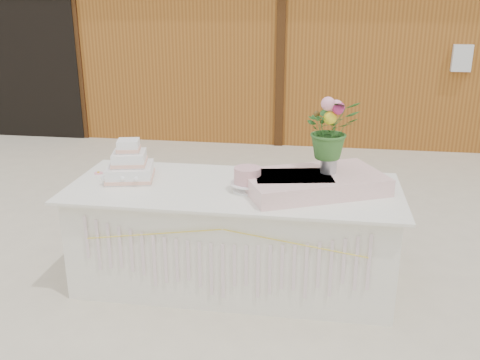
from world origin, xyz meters
TOP-DOWN VIEW (x-y plane):
  - ground at (0.00, 0.00)m, footprint 80.00×80.00m
  - barn at (-0.01, 5.99)m, footprint 12.60×4.60m
  - cake_table at (0.00, -0.00)m, footprint 2.40×1.00m
  - wedding_cake at (-0.80, 0.05)m, footprint 0.41×0.41m
  - pink_cake_stand at (0.11, -0.07)m, footprint 0.24×0.24m
  - satin_runner at (0.57, 0.01)m, footprint 1.11×0.91m
  - flower_vase at (0.67, 0.07)m, footprint 0.12×0.12m
  - bouquet at (0.67, 0.07)m, footprint 0.46×0.43m
  - loose_flowers at (-1.03, 0.09)m, footprint 0.23×0.34m

SIDE VIEW (x-z plane):
  - ground at x=0.00m, z-range 0.00..0.00m
  - cake_table at x=0.00m, z-range 0.00..0.77m
  - loose_flowers at x=-1.03m, z-range 0.77..0.79m
  - satin_runner at x=0.57m, z-range 0.77..0.89m
  - pink_cake_stand at x=0.11m, z-range 0.78..0.95m
  - wedding_cake at x=-0.80m, z-range 0.72..1.03m
  - flower_vase at x=0.67m, z-range 0.89..1.05m
  - bouquet at x=0.67m, z-range 1.05..1.47m
  - barn at x=-0.01m, z-range 0.03..3.33m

